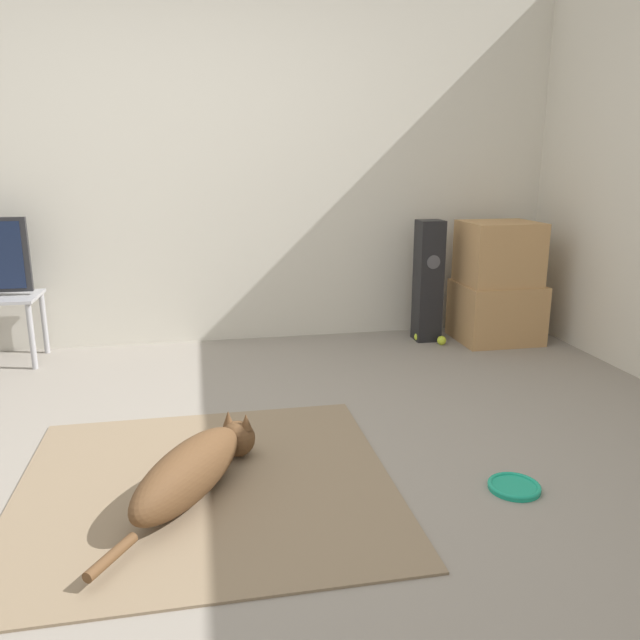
{
  "coord_description": "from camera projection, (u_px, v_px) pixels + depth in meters",
  "views": [
    {
      "loc": [
        -0.05,
        -2.44,
        1.3
      ],
      "look_at": [
        0.59,
        0.79,
        0.45
      ],
      "focal_mm": 35.0,
      "sensor_mm": 36.0,
      "label": 1
    }
  ],
  "objects": [
    {
      "name": "tennis_ball_near_speaker",
      "position": [
        442.0,
        340.0,
        4.51
      ],
      "size": [
        0.07,
        0.07,
        0.07
      ],
      "color": "#C6E033",
      "rests_on": "ground_plane"
    },
    {
      "name": "frisbee",
      "position": [
        514.0,
        486.0,
        2.53
      ],
      "size": [
        0.21,
        0.21,
        0.03
      ],
      "color": "#199E7A",
      "rests_on": "ground_plane"
    },
    {
      "name": "dog",
      "position": [
        195.0,
        468.0,
        2.45
      ],
      "size": [
        0.61,
        0.92,
        0.24
      ],
      "color": "brown",
      "rests_on": "area_rug"
    },
    {
      "name": "cardboard_box_lower",
      "position": [
        496.0,
        312.0,
        4.59
      ],
      "size": [
        0.57,
        0.5,
        0.43
      ],
      "color": "tan",
      "rests_on": "ground_plane"
    },
    {
      "name": "tennis_ball_by_boxes",
      "position": [
        419.0,
        337.0,
        4.6
      ],
      "size": [
        0.07,
        0.07,
        0.07
      ],
      "color": "#C6E033",
      "rests_on": "ground_plane"
    },
    {
      "name": "floor_speaker",
      "position": [
        428.0,
        281.0,
        4.54
      ],
      "size": [
        0.18,
        0.18,
        0.88
      ],
      "color": "black",
      "rests_on": "ground_plane"
    },
    {
      "name": "area_rug",
      "position": [
        206.0,
        484.0,
        2.56
      ],
      "size": [
        1.52,
        1.46,
        0.01
      ],
      "color": "#847056",
      "rests_on": "ground_plane"
    },
    {
      "name": "cardboard_box_upper",
      "position": [
        499.0,
        253.0,
        4.47
      ],
      "size": [
        0.51,
        0.45,
        0.45
      ],
      "color": "tan",
      "rests_on": "cardboard_box_lower"
    },
    {
      "name": "ground_plane",
      "position": [
        221.0,
        474.0,
        2.66
      ],
      "size": [
        12.0,
        12.0,
        0.0
      ],
      "primitive_type": "plane",
      "color": "gray"
    },
    {
      "name": "wall_back",
      "position": [
        201.0,
        164.0,
        4.33
      ],
      "size": [
        8.0,
        0.06,
        2.55
      ],
      "color": "beige",
      "rests_on": "ground_plane"
    }
  ]
}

